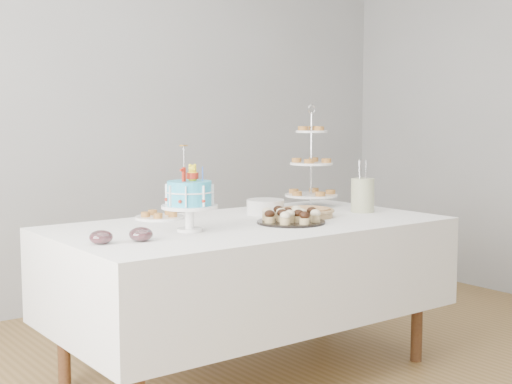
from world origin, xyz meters
TOP-DOWN VIEW (x-y plane):
  - walls at (0.00, 0.00)m, footprint 5.04×4.04m
  - table at (0.00, 0.30)m, footprint 1.92×1.02m
  - birthday_cake at (-0.38, 0.24)m, footprint 0.25×0.25m
  - cupcake_tray at (0.14, 0.16)m, footprint 0.33×0.33m
  - pie at (0.35, 0.28)m, footprint 0.29×0.29m
  - tiered_stand at (0.66, 0.60)m, footprint 0.30×0.30m
  - plate_stack at (0.25, 0.49)m, footprint 0.20×0.20m
  - pastry_plate at (-0.29, 0.68)m, footprint 0.25×0.25m
  - jam_bowl_a at (-0.84, 0.19)m, footprint 0.10×0.10m
  - jam_bowl_b at (-0.68, 0.15)m, footprint 0.10×0.10m
  - utensil_pitcher at (0.72, 0.24)m, footprint 0.13×0.13m

SIDE VIEW (x-z plane):
  - table at x=0.00m, z-range 0.16..0.93m
  - pastry_plate at x=-0.29m, z-range 0.77..0.80m
  - pie at x=0.35m, z-range 0.77..0.82m
  - jam_bowl_a at x=-0.84m, z-range 0.77..0.83m
  - jam_bowl_b at x=-0.68m, z-range 0.77..0.83m
  - cupcake_tray at x=0.14m, z-range 0.77..0.85m
  - plate_stack at x=0.25m, z-range 0.77..0.85m
  - utensil_pitcher at x=0.72m, z-range 0.73..1.01m
  - birthday_cake at x=-0.38m, z-range 0.68..1.07m
  - tiered_stand at x=0.66m, z-range 0.72..1.31m
  - walls at x=0.00m, z-range 0.00..2.70m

